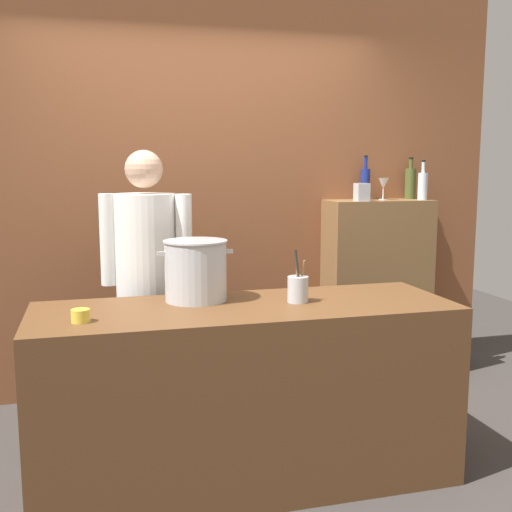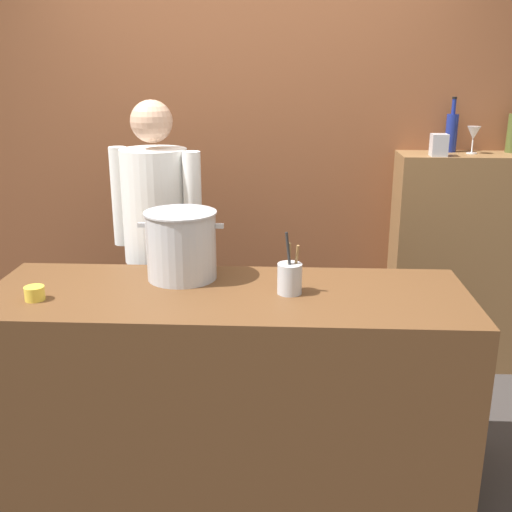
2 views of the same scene
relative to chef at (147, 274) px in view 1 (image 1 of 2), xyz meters
The scene contains 13 objects.
ground_plane 1.23m from the chef, 56.16° to the right, with size 8.00×8.00×0.00m, color #383330.
brick_back_panel 1.03m from the chef, 61.24° to the left, with size 4.40×0.10×3.00m, color brown.
prep_counter 0.92m from the chef, 56.16° to the right, with size 2.05×0.70×0.90m, color brown.
bar_cabinet 1.82m from the chef, 18.18° to the left, with size 0.76×0.32×1.33m, color brown.
chef is the anchor object (origin of this frame).
stockpot_large 0.51m from the chef, 65.87° to the right, with size 0.38×0.32×0.31m.
utensil_crock 0.93m from the chef, 42.48° to the right, with size 0.10×0.10×0.27m.
butter_jar 0.84m from the chef, 114.87° to the right, with size 0.08×0.08×0.06m, color yellow.
wine_bottle_olive 2.15m from the chef, 17.84° to the left, with size 0.08×0.08×0.30m.
wine_bottle_clear 2.13m from the chef, 14.02° to the left, with size 0.07×0.07×0.28m.
wine_bottle_cobalt 1.82m from the chef, 21.68° to the left, with size 0.07×0.07×0.32m.
wine_glass_tall 1.89m from the chef, 18.25° to the left, with size 0.08×0.08×0.16m.
spice_tin_silver 1.65m from the chef, 16.85° to the left, with size 0.09×0.09×0.12m, color #B2B2B7.
Camera 1 is at (-0.71, -2.84, 1.58)m, focal length 43.10 mm.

